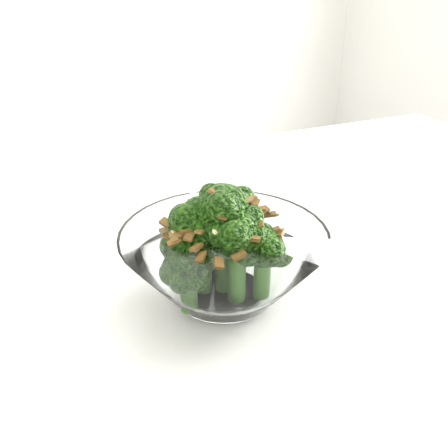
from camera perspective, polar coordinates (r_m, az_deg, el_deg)
table at (r=0.72m, az=6.88°, el=-5.76°), size 1.32×0.99×0.75m
broccoli_dish at (r=0.53m, az=-0.11°, el=-3.81°), size 0.22×0.22×0.14m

